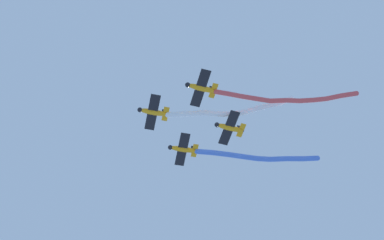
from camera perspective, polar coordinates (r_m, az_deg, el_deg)
name	(u,v)px	position (r m, az deg, el deg)	size (l,w,h in m)	color
airplane_lead	(153,112)	(97.48, -3.87, 0.79)	(6.85, 5.59, 1.79)	orange
smoke_trail_lead	(231,110)	(98.81, 3.81, 0.95)	(16.57, 15.05, 3.88)	white
airplane_left_wing	(201,88)	(94.32, 0.86, 3.17)	(6.99, 5.47, 1.79)	orange
smoke_trail_left_wing	(285,98)	(97.19, 9.15, 2.18)	(16.45, 18.14, 1.82)	#DB4C4C
airplane_right_wing	(183,149)	(102.09, -0.93, -2.88)	(6.79, 5.65, 1.79)	orange
smoke_trail_right_wing	(257,157)	(103.36, 6.42, -3.60)	(14.81, 17.22, 1.73)	#4C75DB
airplane_slot	(229,128)	(98.99, 3.67, -0.76)	(7.02, 5.48, 1.79)	orange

